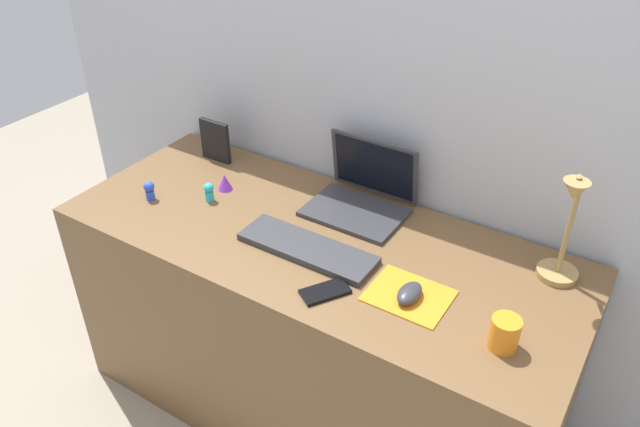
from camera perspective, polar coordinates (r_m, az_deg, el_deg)
ground_plane at (r=2.35m, az=-0.29°, el=-16.99°), size 6.00×6.00×0.00m
back_wall at (r=2.07m, az=5.07°, el=4.07°), size 2.77×0.05×1.60m
desk at (r=2.08m, az=-0.32°, el=-10.51°), size 1.57×0.64×0.74m
laptop at (r=1.95m, az=3.99°, el=1.99°), size 0.30×0.24×0.21m
keyboard at (r=1.78m, az=-1.16°, el=-3.20°), size 0.41×0.13×0.02m
mousepad at (r=1.65m, az=8.13°, el=-7.44°), size 0.21×0.17×0.00m
mouse at (r=1.63m, az=8.20°, el=-7.23°), size 0.06×0.10×0.03m
cell_phone at (r=1.64m, az=0.47°, el=-7.16°), size 0.12×0.14×0.01m
desk_lamp at (r=1.70m, az=21.59°, el=-1.71°), size 0.11×0.17×0.35m
picture_frame at (r=2.24m, az=-9.58°, el=6.57°), size 0.12×0.02×0.15m
coffee_mug at (r=1.54m, az=16.54°, el=-10.47°), size 0.07×0.07×0.08m
toy_figurine_purple at (r=2.08m, az=-8.71°, el=2.86°), size 0.05×0.05×0.05m
toy_figurine_blue at (r=2.07m, az=-15.35°, el=2.12°), size 0.03×0.03×0.06m
toy_figurine_cyan at (r=2.02m, az=-10.13°, el=2.02°), size 0.03×0.03×0.06m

